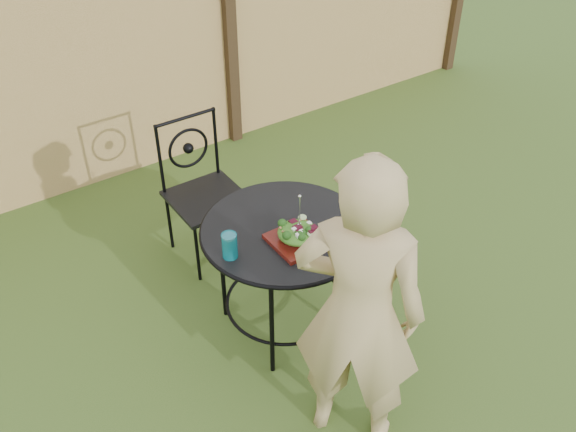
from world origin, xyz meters
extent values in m
plane|color=#284817|center=(0.00, 0.00, 0.00)|extent=(60.00, 60.00, 0.00)
cube|color=#EABE73|center=(0.00, 2.20, 0.90)|extent=(8.00, 0.05, 1.80)
cube|color=black|center=(1.30, 2.15, 0.95)|extent=(0.09, 0.09, 1.90)
cylinder|color=black|center=(0.42, 0.09, 0.71)|extent=(0.90, 0.90, 0.02)
torus|color=black|center=(0.42, 0.09, 0.71)|extent=(0.92, 0.92, 0.02)
torus|color=black|center=(0.42, 0.09, 0.18)|extent=(0.70, 0.70, 0.02)
cylinder|color=black|center=(0.69, 0.35, 0.35)|extent=(0.03, 0.03, 0.71)
cylinder|color=black|center=(0.16, 0.35, 0.35)|extent=(0.03, 0.03, 0.71)
cylinder|color=black|center=(0.16, -0.18, 0.35)|extent=(0.03, 0.03, 0.71)
cylinder|color=black|center=(0.69, -0.18, 0.35)|extent=(0.03, 0.03, 0.71)
cube|color=black|center=(0.38, 0.91, 0.45)|extent=(0.46, 0.46, 0.03)
cylinder|color=black|center=(0.38, 1.12, 0.94)|extent=(0.42, 0.02, 0.02)
torus|color=black|center=(0.38, 1.12, 0.72)|extent=(0.28, 0.02, 0.28)
cylinder|color=black|center=(0.18, 0.71, 0.22)|extent=(0.02, 0.02, 0.44)
cylinder|color=black|center=(0.58, 0.71, 0.22)|extent=(0.02, 0.02, 0.44)
cylinder|color=black|center=(0.18, 1.11, 0.22)|extent=(0.02, 0.02, 0.44)
cylinder|color=black|center=(0.58, 1.11, 0.22)|extent=(0.02, 0.02, 0.44)
cylinder|color=black|center=(0.18, 1.12, 0.70)|extent=(0.02, 0.02, 0.50)
cylinder|color=black|center=(0.58, 1.12, 0.70)|extent=(0.02, 0.02, 0.50)
imported|color=tan|center=(0.29, -0.69, 0.81)|extent=(0.68, 0.71, 1.63)
cube|color=#401409|center=(0.41, -0.05, 0.74)|extent=(0.27, 0.27, 0.02)
ellipsoid|color=#235614|center=(0.41, -0.05, 0.79)|extent=(0.21, 0.21, 0.08)
cylinder|color=silver|center=(0.42, -0.05, 0.92)|extent=(0.01, 0.01, 0.18)
cylinder|color=#0B7281|center=(0.07, 0.05, 0.79)|extent=(0.08, 0.08, 0.14)
camera|label=1|loc=(-1.09, -2.15, 2.86)|focal=40.00mm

